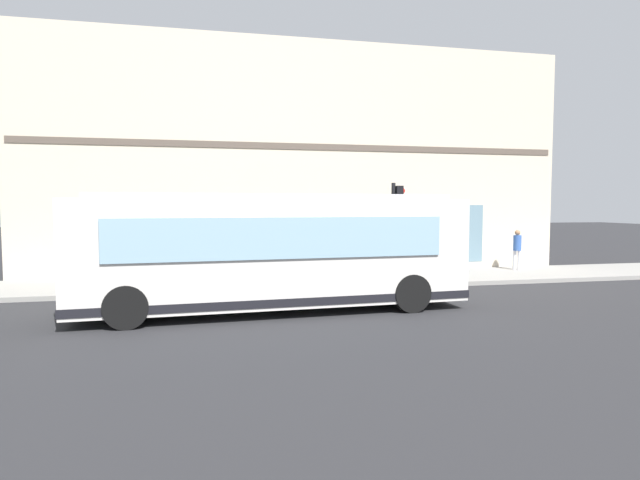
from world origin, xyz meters
The scene contains 9 objects.
ground centered at (0.00, 0.00, 0.00)m, with size 120.00×120.00×0.00m, color #262628.
sidewalk_curb centered at (4.43, 0.00, 0.07)m, with size 3.66×40.00×0.15m, color gray.
building_corner centered at (9.40, 0.00, 4.59)m, with size 6.35×21.65×9.21m.
city_bus_nearside centered at (-0.13, 2.12, 1.55)m, with size 3.05×10.16×3.07m.
traffic_light_near_corner centered at (3.27, -2.59, 2.52)m, with size 0.32×0.49×3.41m.
fire_hydrant centered at (4.35, 0.35, 0.51)m, with size 0.35×0.35×0.74m.
pedestrian_near_building_entrance centered at (4.10, 4.36, 1.04)m, with size 0.32×0.32×1.55m.
pedestrian_near_hydrant centered at (5.18, -8.54, 1.08)m, with size 0.32×0.32×1.63m.
newspaper_vending_box centered at (5.26, -4.29, 0.60)m, with size 0.44×0.42×0.90m.
Camera 1 is at (-13.58, 3.81, 2.78)m, focal length 28.95 mm.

